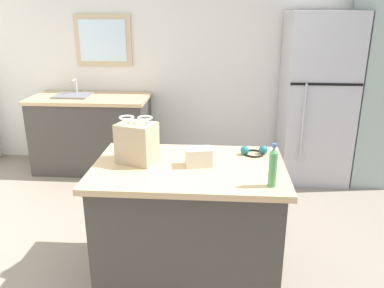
# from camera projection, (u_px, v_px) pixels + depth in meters

# --- Properties ---
(ground) EXTENTS (6.48, 6.48, 0.00)m
(ground) POSITION_uv_depth(u_px,v_px,m) (182.00, 283.00, 2.82)
(ground) COLOR gray
(back_wall) EXTENTS (5.40, 0.13, 2.54)m
(back_wall) POSITION_uv_depth(u_px,v_px,m) (199.00, 60.00, 4.73)
(back_wall) COLOR silver
(back_wall) RESTS_ON ground
(kitchen_island) EXTENTS (1.29, 0.84, 0.86)m
(kitchen_island) POSITION_uv_depth(u_px,v_px,m) (189.00, 222.00, 2.78)
(kitchen_island) COLOR #423D38
(kitchen_island) RESTS_ON ground
(refrigerator) EXTENTS (0.73, 0.75, 1.84)m
(refrigerator) POSITION_uv_depth(u_px,v_px,m) (316.00, 98.00, 4.35)
(refrigerator) COLOR #B7B7BC
(refrigerator) RESTS_ON ground
(tall_cabinet) EXTENTS (0.49, 0.67, 2.05)m
(tall_cabinet) POSITION_uv_depth(u_px,v_px,m) (376.00, 90.00, 4.27)
(tall_cabinet) COLOR #9EB2A8
(tall_cabinet) RESTS_ON ground
(sink_counter) EXTENTS (1.36, 0.68, 1.08)m
(sink_counter) POSITION_uv_depth(u_px,v_px,m) (92.00, 132.00, 4.71)
(sink_counter) COLOR #423D38
(sink_counter) RESTS_ON ground
(shopping_bag) EXTENTS (0.29, 0.26, 0.32)m
(shopping_bag) POSITION_uv_depth(u_px,v_px,m) (137.00, 143.00, 2.66)
(shopping_bag) COLOR tan
(shopping_bag) RESTS_ON kitchen_island
(small_box) EXTENTS (0.19, 0.15, 0.12)m
(small_box) POSITION_uv_depth(u_px,v_px,m) (199.00, 157.00, 2.62)
(small_box) COLOR beige
(small_box) RESTS_ON kitchen_island
(bottle) EXTENTS (0.05, 0.05, 0.27)m
(bottle) POSITION_uv_depth(u_px,v_px,m) (273.00, 167.00, 2.30)
(bottle) COLOR #4C9956
(bottle) RESTS_ON kitchen_island
(ear_defenders) EXTENTS (0.20, 0.17, 0.06)m
(ear_defenders) POSITION_uv_depth(u_px,v_px,m) (254.00, 151.00, 2.84)
(ear_defenders) COLOR black
(ear_defenders) RESTS_ON kitchen_island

